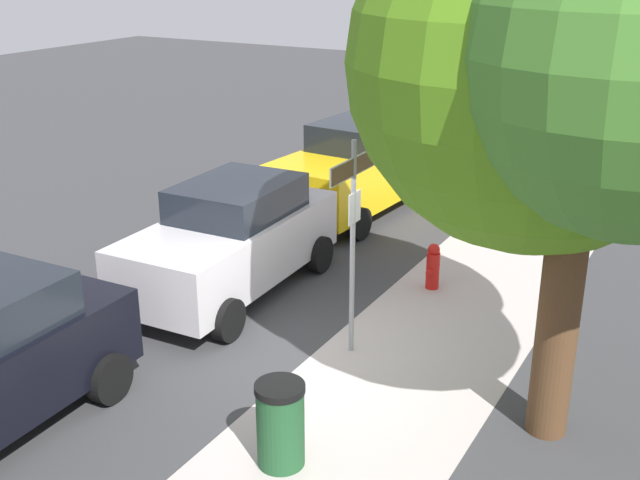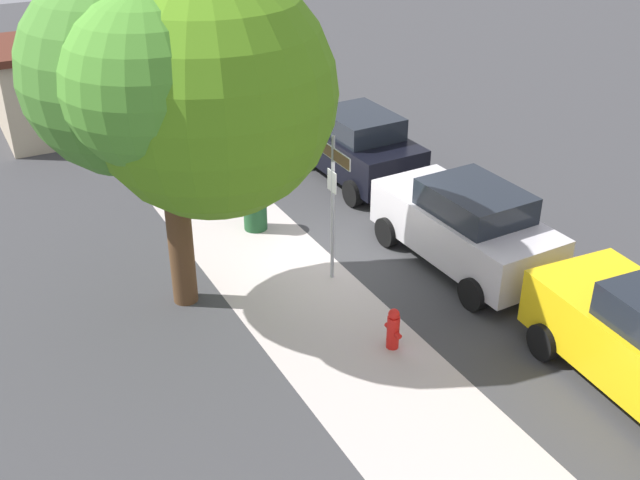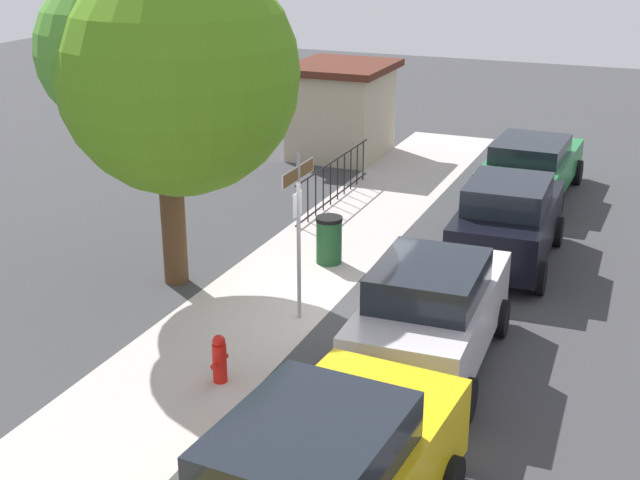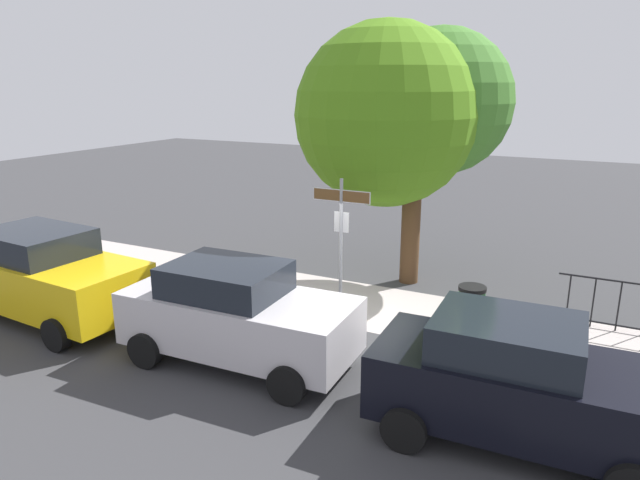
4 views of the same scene
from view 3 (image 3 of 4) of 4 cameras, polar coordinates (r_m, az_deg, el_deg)
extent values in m
plane|color=#38383A|center=(15.80, 0.61, -4.68)|extent=(60.00, 60.00, 0.00)
cube|color=#B4A7A3|center=(17.96, -0.85, -1.51)|extent=(24.00, 2.60, 0.00)
cylinder|color=#9EA0A5|center=(15.01, -1.39, 0.14)|extent=(0.07, 0.07, 3.00)
cube|color=brown|center=(14.65, -1.43, 4.37)|extent=(1.23, 0.02, 0.22)
cube|color=white|center=(14.65, -1.42, 4.37)|extent=(1.26, 0.02, 0.25)
cube|color=silver|center=(14.82, -1.48, 2.33)|extent=(0.32, 0.02, 0.42)
cylinder|color=#50351F|center=(16.76, -9.56, 2.32)|extent=(0.46, 0.46, 3.16)
sphere|color=#417C2B|center=(16.76, -11.03, 12.15)|extent=(3.46, 3.46, 3.46)
sphere|color=#478A2B|center=(15.74, -13.05, 11.90)|extent=(2.78, 2.78, 2.78)
sphere|color=#4F8719|center=(15.42, -9.15, 10.58)|extent=(4.19, 4.19, 4.19)
cube|color=black|center=(9.17, -0.72, -13.24)|extent=(2.29, 1.81, 0.56)
cylinder|color=black|center=(11.60, -0.74, -12.94)|extent=(0.65, 0.26, 0.64)
cube|color=#C0BBBF|center=(13.81, 7.22, -5.07)|extent=(4.21, 1.88, 0.95)
cube|color=black|center=(13.28, 7.10, -2.61)|extent=(2.04, 1.60, 0.53)
cylinder|color=black|center=(15.44, 5.25, -4.08)|extent=(0.65, 0.24, 0.64)
cylinder|color=black|center=(15.13, 11.64, -4.98)|extent=(0.65, 0.24, 0.64)
cylinder|color=black|center=(13.02, 1.84, -8.91)|extent=(0.65, 0.24, 0.64)
cylinder|color=black|center=(12.65, 9.45, -10.16)|extent=(0.65, 0.24, 0.64)
cube|color=black|center=(18.12, 12.05, 0.91)|extent=(4.10, 1.84, 0.95)
cube|color=black|center=(17.66, 12.10, 2.93)|extent=(1.99, 1.58, 0.53)
cylinder|color=black|center=(19.69, 10.15, 1.16)|extent=(0.65, 0.24, 0.64)
cylinder|color=black|center=(19.48, 15.12, 0.54)|extent=(0.65, 0.24, 0.64)
cylinder|color=black|center=(17.15, 8.34, -1.66)|extent=(0.65, 0.24, 0.64)
cylinder|color=black|center=(16.91, 14.04, -2.41)|extent=(0.65, 0.24, 0.64)
cube|color=#1C7134|center=(22.74, 13.52, 4.48)|extent=(4.57, 1.98, 0.73)
cube|color=black|center=(22.33, 13.51, 5.76)|extent=(2.21, 1.70, 0.44)
cylinder|color=black|center=(24.46, 12.02, 4.81)|extent=(0.65, 0.24, 0.64)
cylinder|color=black|center=(24.17, 16.34, 4.24)|extent=(0.65, 0.24, 0.64)
cylinder|color=black|center=(21.58, 10.22, 2.86)|extent=(0.65, 0.24, 0.64)
cylinder|color=black|center=(21.24, 15.09, 2.19)|extent=(0.65, 0.24, 0.64)
cylinder|color=black|center=(21.50, 0.93, 5.15)|extent=(4.67, 0.04, 0.04)
cylinder|color=black|center=(21.76, 0.91, 2.79)|extent=(4.67, 0.04, 0.04)
cylinder|color=black|center=(19.80, -1.33, 2.21)|extent=(0.03, 0.03, 1.05)
cylinder|color=black|center=(20.20, -0.79, 2.59)|extent=(0.03, 0.03, 1.05)
cylinder|color=black|center=(20.61, -0.28, 2.96)|extent=(0.03, 0.03, 1.05)
cylinder|color=black|center=(21.02, 0.21, 3.31)|extent=(0.03, 0.03, 1.05)
cylinder|color=black|center=(21.44, 0.69, 3.65)|extent=(0.03, 0.03, 1.05)
cylinder|color=black|center=(21.85, 1.15, 3.97)|extent=(0.03, 0.03, 1.05)
cylinder|color=black|center=(22.27, 1.59, 4.28)|extent=(0.03, 0.03, 1.05)
cylinder|color=black|center=(22.69, 2.01, 4.58)|extent=(0.03, 0.03, 1.05)
cylinder|color=black|center=(23.11, 2.42, 4.87)|extent=(0.03, 0.03, 1.05)
cylinder|color=black|center=(23.54, 2.82, 5.15)|extent=(0.03, 0.03, 1.05)
cube|color=tan|center=(25.91, 1.39, 8.22)|extent=(2.83, 2.41, 2.49)
cube|color=#4C2319|center=(25.66, 1.42, 11.15)|extent=(3.19, 2.77, 0.20)
cylinder|color=red|center=(13.52, -6.52, -7.94)|extent=(0.22, 0.22, 0.62)
sphere|color=red|center=(13.34, -6.58, -6.53)|extent=(0.20, 0.20, 0.20)
cylinder|color=red|center=(13.38, -6.86, -8.11)|extent=(0.10, 0.09, 0.09)
cylinder|color=red|center=(13.62, -6.20, -7.53)|extent=(0.10, 0.09, 0.09)
cylinder|color=#1E4C28|center=(17.83, 0.59, -0.12)|extent=(0.52, 0.52, 0.90)
cylinder|color=black|center=(17.66, 0.59, 1.37)|extent=(0.55, 0.55, 0.08)
camera|label=1|loc=(23.73, -2.74, 16.96)|focal=43.50mm
camera|label=2|loc=(12.29, -64.61, 15.75)|focal=43.22mm
camera|label=4|loc=(18.22, 37.62, 10.55)|focal=32.03mm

